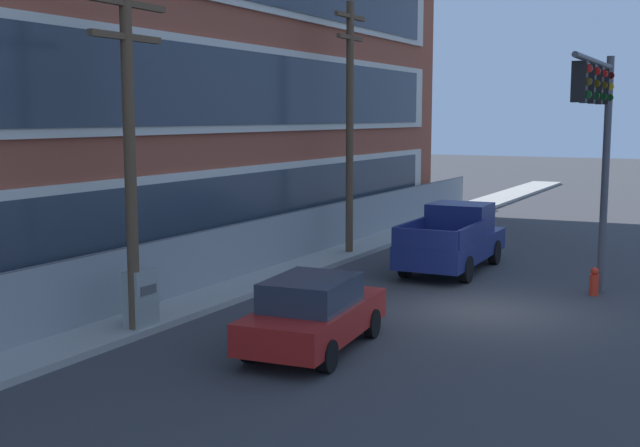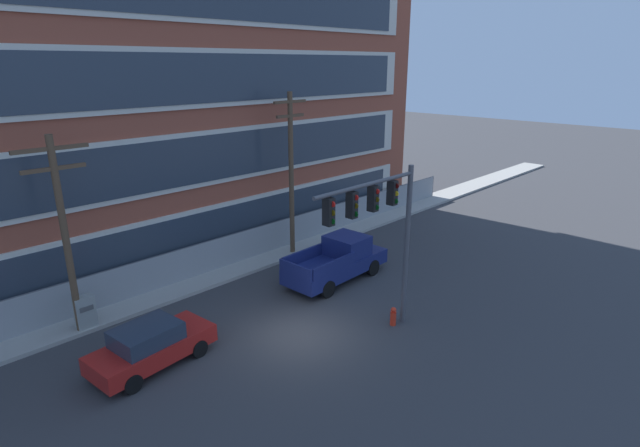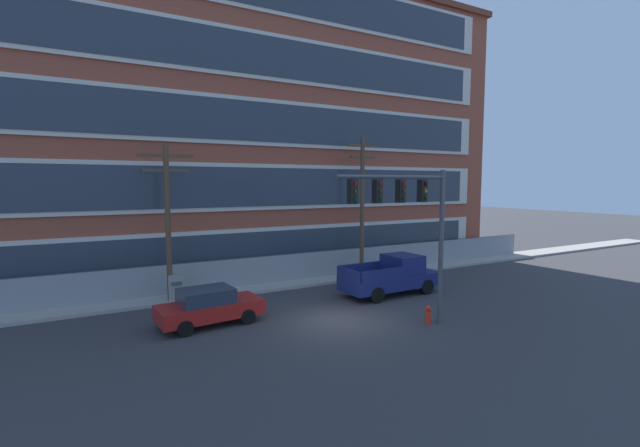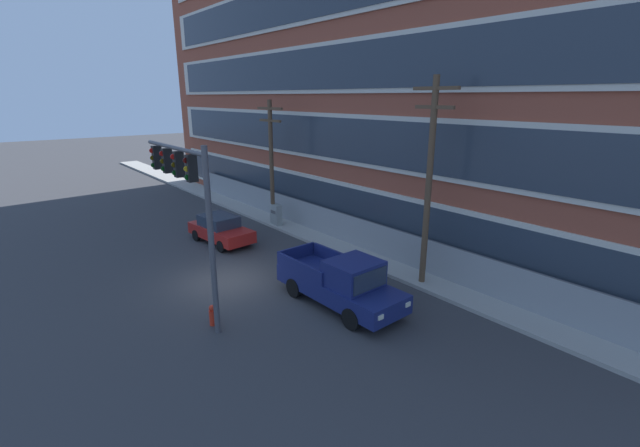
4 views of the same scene
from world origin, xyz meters
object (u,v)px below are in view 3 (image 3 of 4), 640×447
(traffic_signal_mast, at_px, (410,211))
(electrical_cabinet, at_px, (176,289))
(utility_pole_near_corner, at_px, (168,216))
(pickup_truck_navy, at_px, (393,276))
(fire_hydrant, at_px, (428,315))
(sedan_red, at_px, (209,306))
(utility_pole_midblock, at_px, (362,202))

(traffic_signal_mast, xyz_separation_m, electrical_cabinet, (-7.54, 8.51, -4.08))
(traffic_signal_mast, bearing_deg, utility_pole_near_corner, 132.76)
(pickup_truck_navy, relative_size, utility_pole_near_corner, 0.74)
(electrical_cabinet, height_order, fire_hydrant, electrical_cabinet)
(traffic_signal_mast, distance_m, sedan_red, 9.16)
(traffic_signal_mast, xyz_separation_m, utility_pole_near_corner, (-7.82, 8.46, -0.49))
(utility_pole_near_corner, bearing_deg, sedan_red, -77.80)
(utility_pole_near_corner, bearing_deg, utility_pole_midblock, 1.21)
(pickup_truck_navy, xyz_separation_m, utility_pole_near_corner, (-10.77, 3.79, 3.35))
(sedan_red, relative_size, utility_pole_midblock, 0.51)
(utility_pole_midblock, height_order, fire_hydrant, utility_pole_midblock)
(traffic_signal_mast, distance_m, pickup_truck_navy, 6.72)
(utility_pole_midblock, bearing_deg, pickup_truck_navy, -100.31)
(utility_pole_midblock, bearing_deg, traffic_signal_mast, -112.94)
(utility_pole_near_corner, relative_size, utility_pole_midblock, 0.89)
(traffic_signal_mast, height_order, electrical_cabinet, traffic_signal_mast)
(utility_pole_midblock, xyz_separation_m, electrical_cabinet, (-11.23, -0.19, -4.03))
(utility_pole_near_corner, xyz_separation_m, electrical_cabinet, (0.28, 0.05, -3.60))
(sedan_red, relative_size, fire_hydrant, 5.64)
(traffic_signal_mast, distance_m, utility_pole_midblock, 9.45)
(electrical_cabinet, bearing_deg, fire_hydrant, -44.04)
(sedan_red, bearing_deg, traffic_signal_mast, -32.45)
(sedan_red, xyz_separation_m, utility_pole_midblock, (10.63, 4.28, 3.96))
(pickup_truck_navy, height_order, fire_hydrant, pickup_truck_navy)
(pickup_truck_navy, relative_size, electrical_cabinet, 3.94)
(traffic_signal_mast, relative_size, sedan_red, 1.47)
(fire_hydrant, bearing_deg, utility_pole_near_corner, 137.02)
(pickup_truck_navy, distance_m, fire_hydrant, 4.95)
(sedan_red, height_order, electrical_cabinet, sedan_red)
(sedan_red, bearing_deg, electrical_cabinet, 98.30)
(utility_pole_near_corner, height_order, fire_hydrant, utility_pole_near_corner)
(pickup_truck_navy, relative_size, sedan_red, 1.29)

